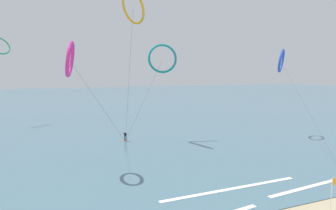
{
  "coord_description": "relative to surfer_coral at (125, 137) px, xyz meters",
  "views": [
    {
      "loc": [
        -12.9,
        -9.49,
        11.85
      ],
      "look_at": [
        0.0,
        23.44,
        7.67
      ],
      "focal_mm": 30.16,
      "sensor_mm": 36.0,
      "label": 1
    }
  ],
  "objects": [
    {
      "name": "wave_crest_far",
      "position": [
        5.61,
        -23.33,
        -0.76
      ],
      "size": [
        15.66,
        0.67,
        0.12
      ],
      "primitive_type": "cube",
      "rotation": [
        0.0,
        0.0,
        0.01
      ],
      "color": "white",
      "rests_on": "ground"
    },
    {
      "name": "kite_amber",
      "position": [
        1.02,
        -2.46,
        20.85
      ],
      "size": [
        3.96,
        5.71,
        24.16
      ],
      "rotation": [
        0.0,
        0.0,
        1.9
      ],
      "color": "orange",
      "rests_on": "ground"
    },
    {
      "name": "kite_magenta",
      "position": [
        -8.99,
        -14.18,
        12.34
      ],
      "size": [
        9.81,
        16.21,
        15.14
      ],
      "rotation": [
        0.0,
        0.0,
        4.55
      ],
      "color": "#CC288E",
      "rests_on": "ground"
    },
    {
      "name": "wave_crest_mid",
      "position": [
        14.41,
        -25.71,
        -0.76
      ],
      "size": [
        13.32,
        1.59,
        0.12
      ],
      "primitive_type": "cube",
      "rotation": [
        0.0,
        0.0,
        0.08
      ],
      "color": "white",
      "rests_on": "ground"
    },
    {
      "name": "kite_teal",
      "position": [
        6.06,
        -1.88,
        13.2
      ],
      "size": [
        8.56,
        2.85,
        16.47
      ],
      "rotation": [
        0.0,
        0.0,
        6.07
      ],
      "color": "teal",
      "rests_on": "ground"
    },
    {
      "name": "kite_cobalt",
      "position": [
        26.36,
        -7.09,
        12.93
      ],
      "size": [
        7.36,
        18.19,
        15.84
      ],
      "rotation": [
        0.0,
        0.0,
        3.85
      ],
      "color": "#2647B7",
      "rests_on": "ground"
    },
    {
      "name": "sea_water",
      "position": [
        2.54,
        71.59,
        -0.78
      ],
      "size": [
        400.0,
        200.0,
        0.08
      ],
      "primitive_type": "cube",
      "color": "slate",
      "rests_on": "ground"
    },
    {
      "name": "beach_flag",
      "position": [
        10.45,
        -30.54,
        1.28
      ],
      "size": [
        0.47,
        0.08,
        3.19
      ],
      "color": "silver",
      "rests_on": "ground"
    },
    {
      "name": "surfer_coral",
      "position": [
        0.0,
        0.0,
        0.0
      ],
      "size": [
        1.4,
        0.73,
        1.7
      ],
      "rotation": [
        0.0,
        0.0,
        5.44
      ],
      "color": "#EA7260",
      "rests_on": "ground"
    }
  ]
}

